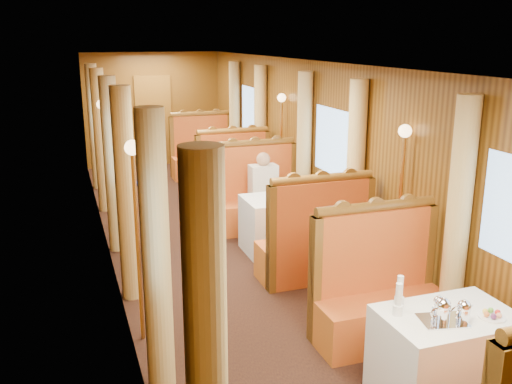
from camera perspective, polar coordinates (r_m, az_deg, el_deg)
name	(u,v)px	position (r m, az deg, el deg)	size (l,w,h in m)	color
floor	(230,257)	(7.63, -2.59, -6.49)	(3.00, 12.00, 0.01)	black
ceiling	(228,64)	(7.09, -2.84, 12.62)	(3.00, 12.00, 0.01)	silver
wall_far	(153,109)	(13.05, -10.24, 8.12)	(3.00, 2.50, 0.01)	brown
wall_left	(108,174)	(7.00, -14.58, 1.76)	(12.00, 2.50, 0.01)	brown
wall_right	(335,157)	(7.80, 7.94, 3.48)	(12.00, 2.50, 0.01)	brown
doorway_far	(154,121)	(13.05, -10.17, 7.02)	(0.80, 0.04, 2.00)	brown
table_near	(446,357)	(4.94, 18.44, -15.39)	(1.05, 0.72, 0.75)	white
banquette_near_aft	(379,298)	(5.65, 12.22, -10.31)	(1.30, 0.55, 1.34)	#B02E13
table_mid	(283,224)	(7.73, 2.72, -3.23)	(1.05, 0.72, 0.75)	white
banquette_mid_fwd	(315,246)	(6.84, 5.87, -5.39)	(1.30, 0.55, 1.34)	#B02E13
banquette_mid_aft	(258,201)	(8.62, 0.24, -0.90)	(1.30, 0.55, 1.34)	#B02E13
table_far	(216,169)	(10.94, -4.06, 2.30)	(1.05, 0.72, 0.75)	white
banquette_far_fwd	(231,179)	(9.97, -2.55, 1.34)	(1.30, 0.55, 1.34)	#B02E13
banquette_far_aft	(203,156)	(11.89, -5.34, 3.57)	(1.30, 0.55, 1.34)	#B02E13
tea_tray	(442,321)	(4.63, 18.14, -12.14)	(0.34, 0.26, 0.01)	silver
teapot_left	(443,314)	(4.58, 18.16, -11.48)	(0.19, 0.14, 0.15)	silver
teapot_right	(463,314)	(4.63, 20.03, -11.43)	(0.17, 0.13, 0.14)	silver
teapot_back	(438,308)	(4.70, 17.78, -10.97)	(0.14, 0.11, 0.12)	silver
fruit_plate	(492,315)	(4.81, 22.52, -11.34)	(0.21, 0.21, 0.05)	white
cup_inboard	(398,303)	(4.59, 14.03, -10.67)	(0.08, 0.08, 0.26)	white
cup_outboard	(399,295)	(4.72, 14.15, -9.92)	(0.08, 0.08, 0.26)	white
rose_vase_mid	(281,184)	(7.59, 2.54, 0.77)	(0.06, 0.06, 0.36)	silver
rose_vase_far	(215,141)	(10.80, -4.16, 5.13)	(0.06, 0.06, 0.36)	silver
window_left_near	(158,267)	(3.61, -9.76, -7.41)	(1.20, 0.90, 0.01)	#7FADE5
curtain_left_near_a	(207,370)	(3.08, -4.96, -17.35)	(0.22, 0.22, 2.35)	tan
curtain_left_near_b	(156,261)	(4.45, -9.94, -6.81)	(0.22, 0.22, 2.35)	tan
curtain_right_near_b	(458,224)	(5.54, 19.51, -3.00)	(0.22, 0.22, 2.35)	tan
window_left_mid	(108,157)	(6.96, -14.57, 3.37)	(1.20, 0.90, 0.01)	#7FADE5
curtain_left_mid_a	(126,196)	(6.27, -12.84, -0.39)	(0.22, 0.22, 2.35)	tan
curtain_left_mid_b	(112,166)	(7.78, -14.16, 2.56)	(0.22, 0.22, 2.35)	tan
window_right_mid	(335,143)	(7.76, 7.89, 4.92)	(1.20, 0.90, 0.01)	#7FADE5
curtain_right_mid_a	(355,176)	(7.09, 9.88, 1.58)	(0.22, 0.22, 2.35)	tan
curtain_right_mid_b	(304,152)	(8.46, 4.81, 3.97)	(0.22, 0.22, 2.35)	tan
window_left_far	(90,118)	(10.40, -16.24, 7.09)	(1.20, 0.90, 0.01)	#7FADE5
curtain_left_far_a	(101,141)	(9.68, -15.23, 4.93)	(0.22, 0.22, 2.35)	tan
curtain_left_far_b	(95,127)	(11.22, -15.83, 6.26)	(0.22, 0.22, 2.35)	tan
window_right_far	(252,111)	(10.96, -0.42, 8.08)	(1.20, 0.90, 0.01)	#7FADE5
curtain_right_far_a	(260,132)	(10.23, 0.43, 6.00)	(0.22, 0.22, 2.35)	tan
curtain_right_far_b	(235,120)	(11.70, -2.13, 7.17)	(0.22, 0.22, 2.35)	tan
sconce_left_fore	(135,201)	(5.29, -11.98, -0.92)	(0.14, 0.14, 1.95)	#BF8C3F
sconce_right_fore	(402,177)	(6.25, 14.38, 1.44)	(0.14, 0.14, 1.95)	#BF8C3F
sconce_left_aft	(104,138)	(8.69, -14.98, 5.22)	(0.14, 0.14, 1.95)	#BF8C3F
sconce_right_aft	(281,129)	(9.31, 2.54, 6.36)	(0.14, 0.14, 1.95)	#BF8C3F
steward	(150,190)	(7.65, -10.58, 0.22)	(0.64, 0.42, 1.75)	navy
passenger	(264,184)	(8.31, 0.80, 0.76)	(0.40, 0.44, 0.76)	beige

